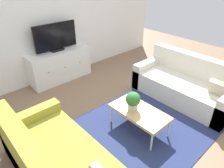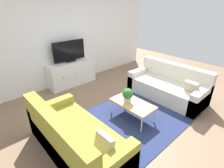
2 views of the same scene
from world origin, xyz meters
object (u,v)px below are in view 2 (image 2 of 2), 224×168
Objects in this scene: potted_plant at (128,95)px; flat_screen_tv at (69,51)px; tv_console at (72,73)px; coffee_table at (133,104)px; couch_left_side at (73,140)px; couch_right_side at (168,87)px.

flat_screen_tv is (0.00, 2.30, 0.47)m from potted_plant.
coffee_table is at bearing -88.84° from tv_console.
couch_left_side is 1.43m from potted_plant.
couch_left_side is at bearing 179.63° from coffee_table.
couch_left_side reaches higher than tv_console.
couch_left_side is 1.45m from coffee_table.
flat_screen_tv is at bearing 90.00° from tv_console.
coffee_table is 0.96× the size of flat_screen_tv.
potted_plant is 2.35m from flat_screen_tv.
potted_plant is (-0.05, 0.10, 0.20)m from coffee_table.
tv_console reaches higher than potted_plant.
couch_right_side is 2.80m from tv_console.
couch_left_side is 2.88m from couch_right_side.
couch_right_side is (2.88, 0.00, 0.00)m from couch_left_side.
tv_console is 1.45× the size of flat_screen_tv.
couch_left_side is 1.00× the size of couch_right_side.
potted_plant is at bearing 117.12° from coffee_table.
coffee_table is 3.01× the size of potted_plant.
couch_right_side is 6.23× the size of potted_plant.
couch_left_side is 1.37× the size of tv_console.
tv_console is at bearing 89.88° from potted_plant.
tv_console is (-0.05, 2.38, 0.01)m from coffee_table.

